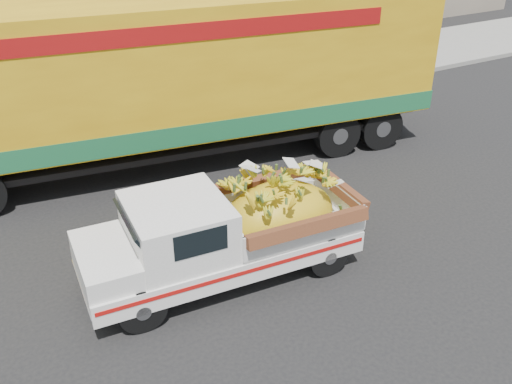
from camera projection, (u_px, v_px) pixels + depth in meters
ground at (284, 235)px, 10.88m from camera, size 100.00×100.00×0.00m
curb at (163, 122)px, 15.68m from camera, size 60.00×0.25×0.15m
sidewalk at (137, 99)px, 17.28m from camera, size 60.00×4.00×0.14m
pickup_truck at (240, 228)px, 9.50m from camera, size 4.70×2.00×1.61m
semi_trailer at (183, 75)px, 12.68m from camera, size 12.06×4.17×3.80m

